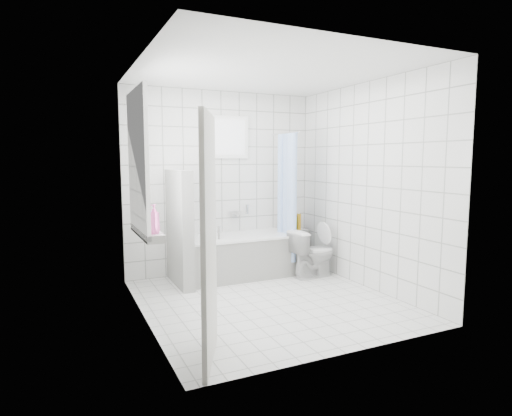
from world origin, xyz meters
name	(u,v)px	position (x,y,z in m)	size (l,w,h in m)	color
ground	(268,301)	(0.00, 0.00, 0.00)	(3.00, 3.00, 0.00)	white
ceiling	(268,71)	(0.00, 0.00, 2.60)	(3.00, 3.00, 0.00)	white
wall_back	(222,183)	(0.00, 1.50, 1.30)	(2.80, 0.02, 2.60)	white
wall_front	(350,201)	(0.00, -1.50, 1.30)	(2.80, 0.02, 2.60)	white
wall_left	(142,194)	(-1.40, 0.00, 1.30)	(0.02, 3.00, 2.60)	white
wall_right	(367,186)	(1.40, 0.00, 1.30)	(0.02, 3.00, 2.60)	white
window_left	(140,163)	(-1.35, 0.30, 1.60)	(0.01, 0.90, 1.40)	white
window_back	(229,137)	(0.10, 1.46, 1.95)	(0.50, 0.01, 0.50)	white
window_sill	(147,232)	(-1.31, 0.30, 0.86)	(0.18, 1.02, 0.08)	white
door	(209,240)	(-1.08, -1.12, 1.00)	(0.04, 0.80, 2.00)	silver
bathtub	(238,256)	(0.09, 1.12, 0.29)	(1.55, 0.77, 0.58)	white
partition_wall	(179,228)	(-0.75, 1.07, 0.75)	(0.15, 0.85, 1.50)	white
tiled_ledge	(294,247)	(1.15, 1.38, 0.28)	(0.40, 0.24, 0.55)	white
toilet	(313,253)	(1.03, 0.65, 0.33)	(0.37, 0.66, 0.67)	silver
curtain_rod	(285,134)	(0.81, 1.10, 2.00)	(0.02, 0.02, 0.80)	silver
shower_curtain	(288,197)	(0.81, 0.97, 1.10)	(0.14, 0.48, 1.78)	#5088ED
tub_faucet	(235,213)	(0.19, 1.46, 0.85)	(0.18, 0.06, 0.06)	silver
sill_bottles	(149,217)	(-1.30, 0.22, 1.03)	(0.17, 0.69, 0.32)	white
ledge_bottles	(296,223)	(1.16, 1.35, 0.66)	(0.19, 0.14, 0.25)	orange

